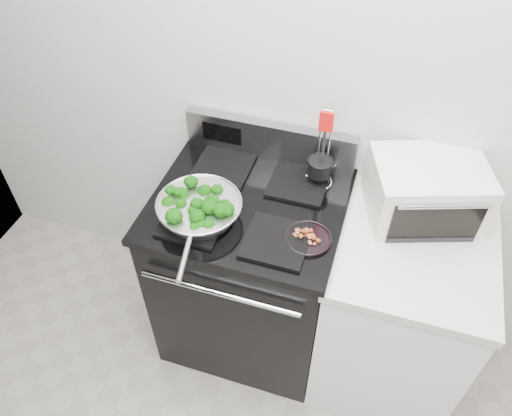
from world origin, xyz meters
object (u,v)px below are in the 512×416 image
at_px(gas_range, 249,270).
at_px(utensil_holder, 319,171).
at_px(skillet, 199,209).
at_px(bacon_plate, 308,236).
at_px(toaster_oven, 426,190).

bearing_deg(gas_range, utensil_holder, 38.91).
distance_m(skillet, bacon_plate, 0.44).
xyz_separation_m(skillet, utensil_holder, (0.40, 0.35, 0.01)).
distance_m(gas_range, skillet, 0.56).
height_order(gas_range, bacon_plate, gas_range).
bearing_deg(bacon_plate, toaster_oven, 38.06).
xyz_separation_m(gas_range, utensil_holder, (0.25, 0.20, 0.53)).
bearing_deg(utensil_holder, gas_range, -141.98).
bearing_deg(bacon_plate, skillet, -177.30).
height_order(bacon_plate, utensil_holder, utensil_holder).
bearing_deg(bacon_plate, gas_range, 155.85).
distance_m(gas_range, utensil_holder, 0.62).
distance_m(bacon_plate, toaster_oven, 0.50).
distance_m(gas_range, bacon_plate, 0.57).
bearing_deg(skillet, toaster_oven, 10.26).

